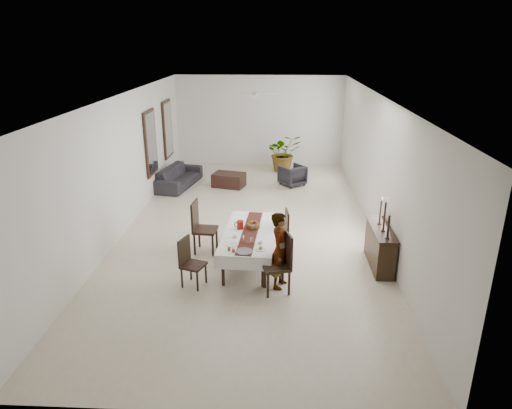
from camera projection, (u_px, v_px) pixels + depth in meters
name	position (u px, v px, depth m)	size (l,w,h in m)	color
floor	(250.00, 227.00, 11.35)	(6.00, 12.00, 0.00)	beige
ceiling	(249.00, 96.00, 10.24)	(6.00, 12.00, 0.02)	white
wall_back	(260.00, 121.00, 16.42)	(6.00, 0.02, 3.20)	silver
wall_front	(217.00, 303.00, 5.17)	(6.00, 0.02, 3.20)	silver
wall_left	(125.00, 163.00, 10.93)	(0.02, 12.00, 3.20)	silver
wall_right	(377.00, 166.00, 10.66)	(0.02, 12.00, 3.20)	silver
dining_table_top	(250.00, 233.00, 9.36)	(0.89, 2.15, 0.04)	black
table_leg_fl	(223.00, 270.00, 8.56)	(0.06, 0.06, 0.63)	black
table_leg_fr	(265.00, 273.00, 8.49)	(0.06, 0.06, 0.63)	black
table_leg_bl	(238.00, 228.00, 10.47)	(0.06, 0.06, 0.63)	black
table_leg_br	(273.00, 230.00, 10.39)	(0.06, 0.06, 0.63)	black
tablecloth_top	(250.00, 232.00, 9.35)	(1.06, 2.31, 0.01)	white
tablecloth_drape_left	(225.00, 237.00, 9.45)	(0.01, 2.31, 0.27)	white
tablecloth_drape_right	(275.00, 239.00, 9.34)	(0.01, 2.31, 0.27)	white
tablecloth_drape_near	(243.00, 264.00, 8.32)	(1.06, 0.01, 0.27)	white
tablecloth_drape_far	(256.00, 217.00, 10.47)	(1.06, 0.01, 0.27)	white
table_runner	(250.00, 232.00, 9.35)	(0.31, 2.24, 0.00)	#5B231A
red_pitcher	(240.00, 225.00, 9.47)	(0.13, 0.13, 0.18)	maroon
pitcher_handle	(237.00, 225.00, 9.47)	(0.11, 0.11, 0.02)	maroon
wine_glass_near	(252.00, 240.00, 8.77)	(0.06, 0.06, 0.15)	silver
wine_glass_mid	(243.00, 238.00, 8.87)	(0.06, 0.06, 0.15)	white
wine_glass_far	(253.00, 228.00, 9.36)	(0.06, 0.06, 0.15)	silver
teacup_right	(261.00, 242.00, 8.81)	(0.08, 0.08, 0.05)	silver
saucer_right	(261.00, 243.00, 8.82)	(0.13, 0.13, 0.01)	white
teacup_left	(235.00, 236.00, 9.08)	(0.08, 0.08, 0.05)	silver
saucer_left	(235.00, 237.00, 9.08)	(0.13, 0.13, 0.01)	silver
plate_near_right	(261.00, 249.00, 8.57)	(0.21, 0.21, 0.01)	white
bread_near_right	(261.00, 248.00, 8.56)	(0.08, 0.08, 0.08)	tan
plate_near_left	(232.00, 245.00, 8.75)	(0.21, 0.21, 0.01)	silver
plate_far_left	(240.00, 222.00, 9.84)	(0.21, 0.21, 0.01)	white
serving_tray	(244.00, 251.00, 8.47)	(0.32, 0.32, 0.02)	#414147
jam_jar_a	(233.00, 250.00, 8.46)	(0.06, 0.06, 0.07)	#8B4D14
jam_jar_b	(229.00, 249.00, 8.52)	(0.06, 0.06, 0.07)	#8B3914
fruit_basket	(253.00, 226.00, 9.54)	(0.27, 0.27, 0.09)	brown
fruit_red	(255.00, 222.00, 9.53)	(0.08, 0.08, 0.08)	maroon
fruit_green	(252.00, 222.00, 9.54)	(0.07, 0.07, 0.07)	#5A8D2A
chair_right_near_seat	(276.00, 266.00, 8.31)	(0.48, 0.48, 0.06)	black
chair_right_near_leg_fl	(289.00, 283.00, 8.26)	(0.05, 0.05, 0.48)	black
chair_right_near_leg_fr	(283.00, 273.00, 8.63)	(0.05, 0.05, 0.48)	black
chair_right_near_leg_bl	(268.00, 286.00, 8.18)	(0.05, 0.05, 0.48)	black
chair_right_near_leg_br	(263.00, 275.00, 8.54)	(0.05, 0.05, 0.48)	black
chair_right_near_back	(288.00, 249.00, 8.24)	(0.48, 0.04, 0.62)	black
chair_right_far_seat	(277.00, 236.00, 9.68)	(0.44, 0.44, 0.05)	black
chair_right_far_leg_fl	(287.00, 250.00, 9.61)	(0.04, 0.04, 0.43)	black
chair_right_far_leg_fr	(284.00, 243.00, 9.94)	(0.04, 0.04, 0.43)	black
chair_right_far_leg_bl	(270.00, 251.00, 9.59)	(0.04, 0.04, 0.43)	black
chair_right_far_leg_br	(268.00, 243.00, 9.92)	(0.04, 0.04, 0.43)	black
chair_right_far_back	(287.00, 223.00, 9.59)	(0.44, 0.04, 0.55)	black
chair_left_near_seat	(193.00, 265.00, 8.53)	(0.40, 0.40, 0.05)	black
chair_left_near_leg_fl	(191.00, 270.00, 8.81)	(0.04, 0.04, 0.40)	black
chair_left_near_leg_fr	(182.00, 278.00, 8.52)	(0.04, 0.04, 0.40)	black
chair_left_near_leg_bl	(206.00, 273.00, 8.69)	(0.04, 0.04, 0.40)	black
chair_left_near_leg_br	(197.00, 282.00, 8.40)	(0.04, 0.04, 0.40)	black
chair_left_near_back	(184.00, 250.00, 8.50)	(0.40, 0.04, 0.51)	black
chair_left_far_seat	(205.00, 230.00, 9.87)	(0.49, 0.49, 0.06)	black
chair_left_far_leg_fl	(199.00, 237.00, 10.17)	(0.05, 0.05, 0.48)	black
chair_left_far_leg_fr	(195.00, 245.00, 9.80)	(0.05, 0.05, 0.48)	black
chair_left_far_leg_bl	(217.00, 238.00, 10.12)	(0.05, 0.05, 0.48)	black
chair_left_far_leg_br	(213.00, 246.00, 9.75)	(0.05, 0.05, 0.48)	black
chair_left_far_back	(195.00, 215.00, 9.78)	(0.49, 0.04, 0.62)	black
woman	(280.00, 250.00, 8.40)	(0.54, 0.35, 1.48)	gray
sideboard_body	(380.00, 248.00, 9.28)	(0.36, 1.34, 0.80)	black
sideboard_top	(382.00, 229.00, 9.14)	(0.39, 1.39, 0.03)	black
candlestick_near_base	(387.00, 238.00, 8.67)	(0.09, 0.09, 0.03)	black
candlestick_near_shaft	(389.00, 226.00, 8.59)	(0.04, 0.04, 0.45)	black
candlestick_near_candle	(390.00, 214.00, 8.50)	(0.03, 0.03, 0.07)	beige
candlestick_mid_base	(383.00, 230.00, 9.01)	(0.09, 0.09, 0.03)	black
candlestick_mid_shaft	(385.00, 216.00, 8.90)	(0.04, 0.04, 0.58)	black
candlestick_mid_candle	(386.00, 200.00, 8.79)	(0.03, 0.03, 0.07)	#EAE6CB
candlestick_far_base	(380.00, 223.00, 9.34)	(0.09, 0.09, 0.03)	black
candlestick_far_shaft	(381.00, 212.00, 9.25)	(0.04, 0.04, 0.49)	black
candlestick_far_candle	(382.00, 199.00, 9.16)	(0.03, 0.03, 0.07)	beige
sofa	(179.00, 177.00, 14.36)	(2.10, 0.82, 0.61)	#29262B
armchair	(292.00, 175.00, 14.44)	(0.69, 0.71, 0.64)	#262328
coffee_table	(229.00, 180.00, 14.34)	(0.96, 0.64, 0.43)	black
potted_plant	(284.00, 153.00, 15.90)	(1.18, 1.02, 1.31)	#386126
mirror_frame_near	(151.00, 143.00, 12.99)	(0.06, 1.05, 1.85)	black
mirror_glass_near	(152.00, 143.00, 12.99)	(0.01, 0.90, 1.70)	silver
mirror_frame_far	(167.00, 129.00, 14.96)	(0.06, 1.05, 1.85)	black
mirror_glass_far	(169.00, 129.00, 14.96)	(0.01, 0.90, 1.70)	silver
fan_rod	(255.00, 87.00, 13.09)	(0.04, 0.04, 0.20)	silver
fan_hub	(255.00, 94.00, 13.16)	(0.16, 0.16, 0.08)	silver
fan_blade_n	(256.00, 92.00, 13.49)	(0.10, 0.55, 0.01)	silver
fan_blade_s	(255.00, 95.00, 12.83)	(0.10, 0.55, 0.01)	white
fan_blade_e	(268.00, 94.00, 13.14)	(0.55, 0.10, 0.01)	white
fan_blade_w	(243.00, 94.00, 13.17)	(0.55, 0.10, 0.01)	silver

